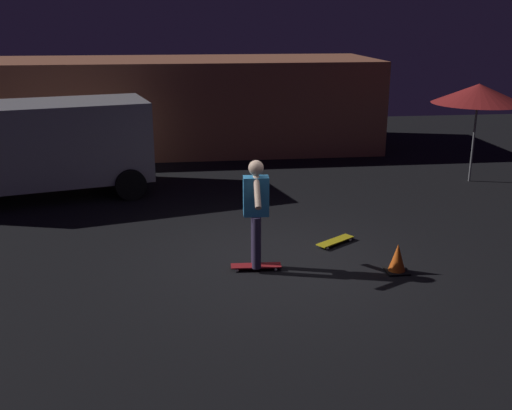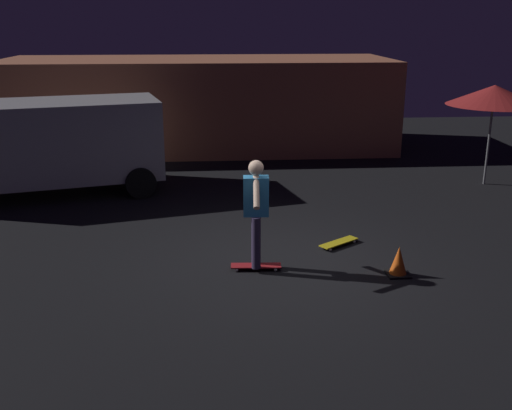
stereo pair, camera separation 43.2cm
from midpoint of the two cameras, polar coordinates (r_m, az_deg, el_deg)
name	(u,v)px [view 1 (the left image)]	position (r m, az deg, el deg)	size (l,w,h in m)	color
ground_plane	(276,262)	(9.64, 0.63, -5.46)	(28.00, 28.00, 0.00)	black
low_building	(182,104)	(18.08, -7.72, 9.51)	(11.24, 3.92, 2.60)	#B76B4C
parked_van	(38,144)	(13.78, -20.89, 5.46)	(4.92, 3.14, 2.03)	#B2B2B7
patio_umbrella	(479,94)	(14.78, 19.62, 9.94)	(2.10, 2.10, 2.30)	slate
skateboard_ridden	(256,266)	(9.35, -1.33, -5.83)	(0.79, 0.25, 0.07)	#AD1E23
skateboard_spare	(335,241)	(10.42, 6.37, -3.44)	(0.75, 0.61, 0.07)	gold
skater	(256,206)	(9.01, -1.37, -0.09)	(0.39, 0.99, 1.67)	#382D4C
traffic_cone	(397,259)	(9.40, 12.02, -5.08)	(0.34, 0.34, 0.46)	black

